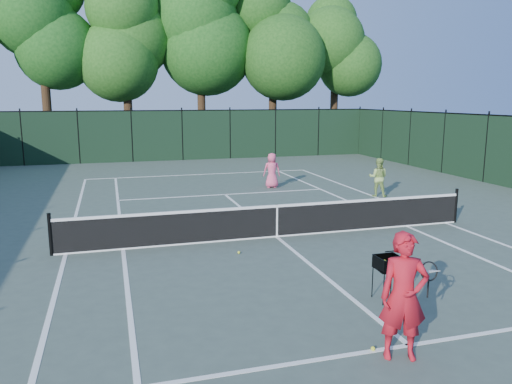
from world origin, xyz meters
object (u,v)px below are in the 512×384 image
object	(u,v)px
coach	(404,296)
loose_ball_near_cart	(373,348)
player_green	(378,177)
loose_ball_midcourt	(239,252)
player_pink	(272,170)
ball_hopper	(389,264)

from	to	relation	value
coach	loose_ball_near_cart	world-z (taller)	coach
coach	loose_ball_near_cart	distance (m)	1.01
player_green	loose_ball_near_cart	xyz separation A→B (m)	(-6.24, -10.74, -0.72)
coach	loose_ball_midcourt	bearing A→B (deg)	119.75
player_green	loose_ball_midcourt	size ratio (longest dim) A/B	22.10
loose_ball_near_cart	loose_ball_midcourt	size ratio (longest dim) A/B	1.00
loose_ball_near_cart	player_pink	bearing A→B (deg)	78.12
coach	loose_ball_midcourt	world-z (taller)	coach
loose_ball_near_cart	loose_ball_midcourt	world-z (taller)	same
ball_hopper	loose_ball_near_cart	size ratio (longest dim) A/B	12.67
player_pink	ball_hopper	size ratio (longest dim) A/B	1.72
coach	player_green	distance (m)	12.53
player_pink	player_green	world-z (taller)	player_green
coach	ball_hopper	bearing A→B (deg)	83.18
player_green	ball_hopper	distance (m)	10.37
player_pink	player_green	bearing A→B (deg)	147.59
player_pink	player_green	xyz separation A→B (m)	(3.34, -3.02, 0.01)
ball_hopper	loose_ball_midcourt	bearing A→B (deg)	124.79
coach	player_green	world-z (taller)	coach
loose_ball_midcourt	player_green	bearing A→B (deg)	38.23
player_green	ball_hopper	bearing A→B (deg)	94.10
ball_hopper	loose_ball_near_cart	world-z (taller)	ball_hopper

